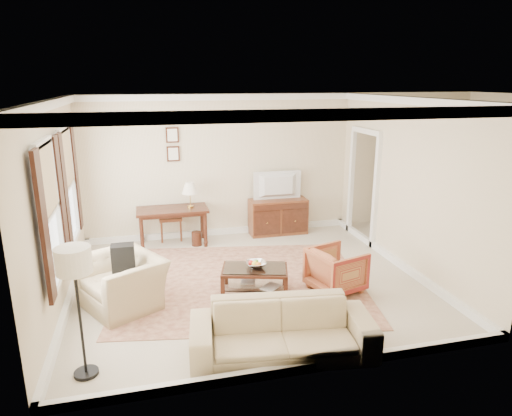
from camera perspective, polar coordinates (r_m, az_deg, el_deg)
name	(u,v)px	position (r m, az deg, el deg)	size (l,w,h in m)	color
room_shell	(248,128)	(6.82, -1.03, 9.97)	(5.51, 5.01, 2.91)	beige
annex_bedroom	(447,221)	(10.22, 22.78, -1.54)	(3.00, 2.70, 2.90)	beige
window_front	(50,213)	(6.23, -24.35, -0.62)	(0.12, 1.56, 1.80)	#CCB284
window_rear	(68,186)	(7.77, -22.42, 2.60)	(0.12, 1.56, 1.80)	#CCB284
doorway	(363,188)	(9.39, 13.21, 2.49)	(0.10, 1.12, 2.25)	white
rug	(243,282)	(7.46, -1.68, -9.24)	(3.80, 3.26, 0.01)	brown
writing_desk	(172,214)	(9.04, -10.41, -0.73)	(1.37, 0.68, 0.75)	#462014
desk_chair	(170,215)	(9.40, -10.70, -0.81)	(0.45, 0.45, 1.05)	brown
desk_lamp	(190,195)	(8.97, -8.24, 1.63)	(0.32, 0.32, 0.50)	silver
framed_prints	(173,144)	(9.18, -10.37, 7.85)	(0.25, 0.04, 0.68)	#462014
sideboard	(278,216)	(9.66, 2.76, -1.05)	(1.21, 0.47, 0.74)	brown
tv	(279,177)	(9.43, 2.87, 3.90)	(0.97, 0.56, 0.13)	black
coffee_table	(255,274)	(7.00, -0.15, -8.21)	(1.11, 0.83, 0.42)	#462014
fruit_bowl	(256,263)	(6.97, 0.00, -6.92)	(0.42, 0.42, 0.10)	silver
book_a	(241,280)	(7.15, -1.87, -8.98)	(0.28, 0.04, 0.38)	brown
book_b	(265,285)	(6.99, 1.12, -9.62)	(0.28, 0.03, 0.38)	brown
striped_armchair	(336,268)	(7.16, 10.01, -7.37)	(0.73, 0.68, 0.75)	maroon
club_armchair	(122,274)	(6.84, -16.45, -7.90)	(1.12, 0.73, 0.98)	tan
backpack	(123,256)	(6.79, -16.29, -5.78)	(0.32, 0.22, 0.40)	black
sofa	(282,322)	(5.51, 3.33, -14.04)	(2.15, 0.63, 0.84)	tan
floor_lamp	(74,270)	(5.13, -21.75, -7.23)	(0.37, 0.37, 1.50)	black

